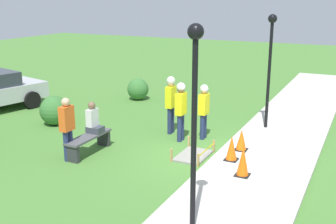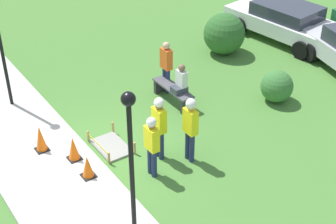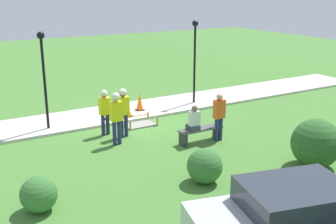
% 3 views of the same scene
% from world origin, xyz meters
% --- Properties ---
extents(ground_plane, '(60.00, 60.00, 0.00)m').
position_xyz_m(ground_plane, '(0.00, 0.00, 0.00)').
color(ground_plane, '#477A33').
extents(sidewalk, '(28.00, 2.58, 0.10)m').
position_xyz_m(sidewalk, '(0.00, -1.29, 0.05)').
color(sidewalk, '#BCB7AD').
rests_on(sidewalk, ground_plane).
extents(wet_concrete_patch, '(1.22, 0.82, 0.36)m').
position_xyz_m(wet_concrete_patch, '(-0.20, 0.55, 0.04)').
color(wet_concrete_patch, gray).
rests_on(wet_concrete_patch, ground_plane).
extents(traffic_cone_near_patch, '(0.34, 0.34, 0.74)m').
position_xyz_m(traffic_cone_near_patch, '(-1.04, -1.08, 0.47)').
color(traffic_cone_near_patch, black).
rests_on(traffic_cone_near_patch, sidewalk).
extents(traffic_cone_far_patch, '(0.34, 0.34, 0.67)m').
position_xyz_m(traffic_cone_far_patch, '(-0.20, -0.53, 0.43)').
color(traffic_cone_far_patch, black).
rests_on(traffic_cone_far_patch, sidewalk).
extents(traffic_cone_sidewalk_edge, '(0.34, 0.34, 0.60)m').
position_xyz_m(traffic_cone_sidewalk_edge, '(0.63, -0.55, 0.40)').
color(traffic_cone_sidewalk_edge, black).
rests_on(traffic_cone_sidewalk_edge, sidewalk).
extents(park_bench, '(1.65, 0.44, 0.52)m').
position_xyz_m(park_bench, '(-1.23, 3.29, 0.36)').
color(park_bench, '#2D2D33').
rests_on(park_bench, ground_plane).
extents(person_seated_on_bench, '(0.36, 0.44, 0.89)m').
position_xyz_m(person_seated_on_bench, '(-0.90, 3.34, 0.87)').
color(person_seated_on_bench, '#383D47').
rests_on(person_seated_on_bench, park_bench).
extents(worker_supervisor, '(0.40, 0.27, 1.85)m').
position_xyz_m(worker_supervisor, '(1.40, 2.00, 1.12)').
color(worker_supervisor, navy).
rests_on(worker_supervisor, ground_plane).
extents(worker_assistant, '(0.40, 0.25, 1.70)m').
position_xyz_m(worker_assistant, '(1.36, 0.87, 1.01)').
color(worker_assistant, navy).
rests_on(worker_assistant, ground_plane).
extents(worker_trainee, '(0.40, 0.26, 1.81)m').
position_xyz_m(worker_trainee, '(0.86, 1.41, 1.08)').
color(worker_trainee, navy).
rests_on(worker_trainee, ground_plane).
extents(bystander_in_orange_shirt, '(0.40, 0.23, 1.72)m').
position_xyz_m(bystander_in_orange_shirt, '(-1.87, 3.47, 0.98)').
color(bystander_in_orange_shirt, navy).
rests_on(bystander_in_orange_shirt, ground_plane).
extents(lamppost_near, '(0.28, 0.28, 3.64)m').
position_xyz_m(lamppost_near, '(3.06, -0.67, 2.50)').
color(lamppost_near, black).
rests_on(lamppost_near, sidewalk).
extents(lamppost_far, '(0.28, 0.28, 3.75)m').
position_xyz_m(lamppost_far, '(-3.77, -0.92, 2.57)').
color(lamppost_far, black).
rests_on(lamppost_far, sidewalk).
extents(parked_car_silver, '(4.61, 2.81, 1.47)m').
position_xyz_m(parked_car_silver, '(0.73, 9.45, 0.77)').
color(parked_car_silver, '#BCBCC1').
rests_on(parked_car_silver, ground_plane).
extents(shrub_rounded_near, '(1.00, 1.00, 1.00)m').
position_xyz_m(shrub_rounded_near, '(0.50, 5.97, 0.50)').
color(shrub_rounded_near, '#387033').
rests_on(shrub_rounded_near, ground_plane).
extents(shrub_rounded_mid, '(0.90, 0.90, 0.90)m').
position_xyz_m(shrub_rounded_mid, '(4.88, 5.22, 0.45)').
color(shrub_rounded_mid, '#387033').
rests_on(shrub_rounded_mid, ground_plane).
extents(shrub_rounded_far, '(1.50, 1.50, 1.50)m').
position_xyz_m(shrub_rounded_far, '(-3.03, 6.77, 0.75)').
color(shrub_rounded_far, '#2D6028').
rests_on(shrub_rounded_far, ground_plane).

